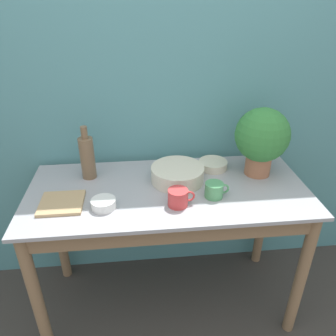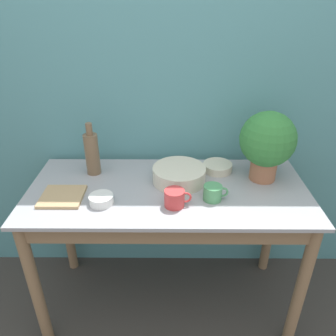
% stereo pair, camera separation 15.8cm
% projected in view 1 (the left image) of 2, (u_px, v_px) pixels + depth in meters
% --- Properties ---
extents(wall_back, '(6.00, 0.05, 2.40)m').
position_uv_depth(wall_back, '(161.00, 97.00, 1.85)').
color(wall_back, teal).
rests_on(wall_back, ground_plane).
extents(counter_table, '(1.45, 0.65, 0.83)m').
position_uv_depth(counter_table, '(169.00, 216.00, 1.75)').
color(counter_table, '#846647').
rests_on(counter_table, ground_plane).
extents(potted_plant, '(0.29, 0.29, 0.38)m').
position_uv_depth(potted_plant, '(262.00, 137.00, 1.73)').
color(potted_plant, '#A36647').
rests_on(potted_plant, counter_table).
extents(bowl_wash_large, '(0.28, 0.28, 0.08)m').
position_uv_depth(bowl_wash_large, '(177.00, 174.00, 1.74)').
color(bowl_wash_large, beige).
rests_on(bowl_wash_large, counter_table).
extents(bottle_tall, '(0.08, 0.08, 0.29)m').
position_uv_depth(bottle_tall, '(87.00, 157.00, 1.74)').
color(bottle_tall, brown).
rests_on(bottle_tall, counter_table).
extents(mug_red, '(0.13, 0.10, 0.08)m').
position_uv_depth(mug_red, '(178.00, 198.00, 1.54)').
color(mug_red, '#C63838').
rests_on(mug_red, counter_table).
extents(mug_green, '(0.12, 0.09, 0.08)m').
position_uv_depth(mug_green, '(214.00, 190.00, 1.61)').
color(mug_green, '#4C935B').
rests_on(mug_green, counter_table).
extents(bowl_small_enamel_white, '(0.12, 0.12, 0.04)m').
position_uv_depth(bowl_small_enamel_white, '(104.00, 204.00, 1.53)').
color(bowl_small_enamel_white, silver).
rests_on(bowl_small_enamel_white, counter_table).
extents(bowl_small_cream, '(0.16, 0.16, 0.04)m').
position_uv_depth(bowl_small_cream, '(213.00, 165.00, 1.88)').
color(bowl_small_cream, beige).
rests_on(bowl_small_cream, counter_table).
extents(tray_board, '(0.20, 0.20, 0.02)m').
position_uv_depth(tray_board, '(62.00, 203.00, 1.56)').
color(tray_board, tan).
rests_on(tray_board, counter_table).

